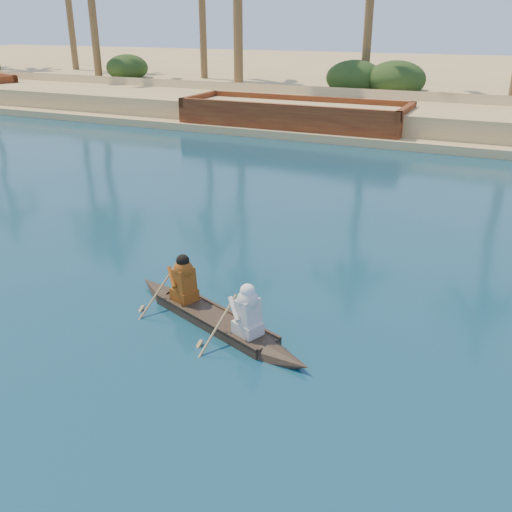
% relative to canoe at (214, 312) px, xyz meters
% --- Properties ---
extents(sandy_embankment, '(150.00, 51.00, 1.50)m').
position_rel_canoe_xyz_m(sandy_embankment, '(-0.29, 41.32, 0.28)').
color(sandy_embankment, '#DABC7B').
rests_on(sandy_embankment, ground).
extents(shrub_cluster, '(100.00, 6.00, 2.40)m').
position_rel_canoe_xyz_m(shrub_cluster, '(-0.29, 25.94, 0.96)').
color(shrub_cluster, '#1C3D16').
rests_on(shrub_cluster, ground).
extents(canoe, '(4.50, 2.22, 1.26)m').
position_rel_canoe_xyz_m(canoe, '(0.00, 0.00, 0.00)').
color(canoe, '#392D1F').
rests_on(canoe, ground).
extents(barge_mid, '(11.02, 3.74, 1.83)m').
position_rel_canoe_xyz_m(barge_mid, '(-5.74, 18.60, 0.40)').
color(barge_mid, brown).
rests_on(barge_mid, ground).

